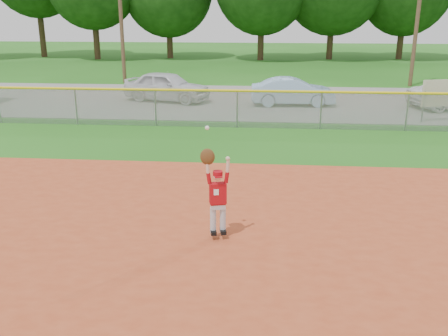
# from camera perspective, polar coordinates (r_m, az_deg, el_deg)

# --- Properties ---
(ground) EXTENTS (120.00, 120.00, 0.00)m
(ground) POSITION_cam_1_polar(r_m,az_deg,el_deg) (10.90, -1.66, -7.52)
(ground) COLOR #205F15
(ground) RESTS_ON ground
(clay_infield) EXTENTS (24.00, 16.00, 0.04)m
(clay_infield) POSITION_cam_1_polar(r_m,az_deg,el_deg) (8.31, -4.07, -16.29)
(clay_infield) COLOR #A63D1D
(clay_infield) RESTS_ON ground
(parking_strip) EXTENTS (44.00, 10.00, 0.03)m
(parking_strip) POSITION_cam_1_polar(r_m,az_deg,el_deg) (26.22, 2.29, 7.69)
(parking_strip) COLOR slate
(parking_strip) RESTS_ON ground
(car_white_a) EXTENTS (4.76, 2.97, 1.51)m
(car_white_a) POSITION_cam_1_polar(r_m,az_deg,el_deg) (26.13, -6.55, 9.27)
(car_white_a) COLOR silver
(car_white_a) RESTS_ON parking_strip
(car_blue) EXTENTS (4.13, 1.63, 1.34)m
(car_blue) POSITION_cam_1_polar(r_m,az_deg,el_deg) (25.05, 7.85, 8.64)
(car_blue) COLOR #96BBE0
(car_blue) RESTS_ON parking_strip
(sponsor_sign) EXTENTS (1.97, 0.60, 1.80)m
(sponsor_sign) POSITION_cam_1_polar(r_m,az_deg,el_deg) (23.05, 23.86, 7.73)
(sponsor_sign) COLOR gray
(sponsor_sign) RESTS_ON ground
(outfield_fence) EXTENTS (40.06, 0.10, 1.55)m
(outfield_fence) POSITION_cam_1_polar(r_m,az_deg,el_deg) (20.17, 1.52, 7.09)
(outfield_fence) COLOR gray
(outfield_fence) RESTS_ON ground
(power_lines) EXTENTS (19.40, 0.24, 9.00)m
(power_lines) POSITION_cam_1_polar(r_m,az_deg,el_deg) (31.77, 4.82, 17.89)
(power_lines) COLOR #4C3823
(power_lines) RESTS_ON ground
(ballplayer) EXTENTS (0.62, 0.31, 2.32)m
(ballplayer) POSITION_cam_1_polar(r_m,az_deg,el_deg) (10.23, -0.88, -2.76)
(ballplayer) COLOR silver
(ballplayer) RESTS_ON ground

